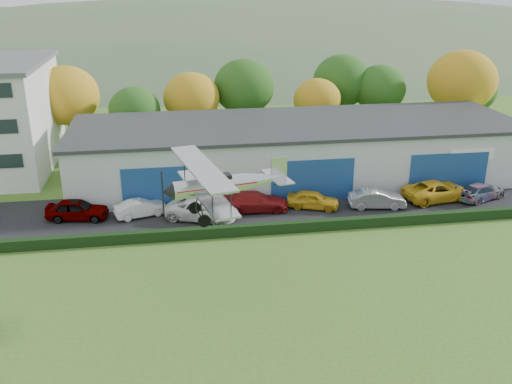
{
  "coord_description": "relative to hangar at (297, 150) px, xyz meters",
  "views": [
    {
      "loc": [
        -6.42,
        -20.68,
        17.72
      ],
      "look_at": [
        -1.43,
        11.28,
        5.25
      ],
      "focal_mm": 39.5,
      "sensor_mm": 36.0,
      "label": 1
    }
  ],
  "objects": [
    {
      "name": "hangar",
      "position": [
        0.0,
        0.0,
        0.0
      ],
      "size": [
        40.6,
        12.6,
        5.3
      ],
      "color": "#B2B7BC",
      "rests_on": "ground"
    },
    {
      "name": "tree_belt",
      "position": [
        -4.15,
        12.64,
        2.95
      ],
      "size": [
        75.7,
        13.22,
        10.12
      ],
      "color": "#3D2614",
      "rests_on": "ground"
    },
    {
      "name": "car_4",
      "position": [
        -0.35,
        -7.63,
        -1.89
      ],
      "size": [
        4.52,
        3.07,
        1.43
      ],
      "primitive_type": "imported",
      "rotation": [
        0.0,
        0.0,
        1.21
      ],
      "color": "gold",
      "rests_on": "apron"
    },
    {
      "name": "car_0",
      "position": [
        -18.89,
        -7.01,
        -1.8
      ],
      "size": [
        4.93,
        2.54,
        1.61
      ],
      "primitive_type": "imported",
      "rotation": [
        0.0,
        0.0,
        1.43
      ],
      "color": "gray",
      "rests_on": "apron"
    },
    {
      "name": "car_1",
      "position": [
        -14.04,
        -7.18,
        -1.94
      ],
      "size": [
        4.31,
        2.53,
        1.34
      ],
      "primitive_type": "imported",
      "rotation": [
        0.0,
        0.0,
        1.86
      ],
      "color": "silver",
      "rests_on": "apron"
    },
    {
      "name": "distant_hills",
      "position": [
        -9.38,
        112.02,
        -15.7
      ],
      "size": [
        430.0,
        196.0,
        56.0
      ],
      "color": "#4C6642",
      "rests_on": "ground"
    },
    {
      "name": "hedge",
      "position": [
        -2.0,
        -11.78,
        -2.26
      ],
      "size": [
        46.0,
        0.6,
        0.8
      ],
      "primitive_type": "cube",
      "color": "black",
      "rests_on": "ground"
    },
    {
      "name": "car_2",
      "position": [
        -9.37,
        -8.47,
        -1.83
      ],
      "size": [
        6.16,
        4.46,
        1.56
      ],
      "primitive_type": "imported",
      "rotation": [
        0.0,
        0.0,
        1.19
      ],
      "color": "silver",
      "rests_on": "apron"
    },
    {
      "name": "car_5",
      "position": [
        4.81,
        -8.34,
        -1.85
      ],
      "size": [
        4.74,
        2.2,
        1.5
      ],
      "primitive_type": "imported",
      "rotation": [
        0.0,
        0.0,
        1.43
      ],
      "color": "silver",
      "rests_on": "apron"
    },
    {
      "name": "apron",
      "position": [
        -2.0,
        -6.98,
        -2.63
      ],
      "size": [
        48.0,
        9.0,
        0.05
      ],
      "primitive_type": "cube",
      "color": "black",
      "rests_on": "ground"
    },
    {
      "name": "car_6",
      "position": [
        10.41,
        -7.53,
        -1.8
      ],
      "size": [
        6.19,
        3.59,
        1.62
      ],
      "primitive_type": "imported",
      "rotation": [
        0.0,
        0.0,
        1.73
      ],
      "color": "gold",
      "rests_on": "apron"
    },
    {
      "name": "biplane",
      "position": [
        -8.81,
        -19.22,
        4.23
      ],
      "size": [
        7.43,
        8.47,
        3.15
      ],
      "rotation": [
        0.0,
        0.0,
        0.21
      ],
      "color": "silver"
    },
    {
      "name": "car_7",
      "position": [
        14.12,
        -7.94,
        -1.93
      ],
      "size": [
        5.06,
        3.51,
        1.36
      ],
      "primitive_type": "imported",
      "rotation": [
        0.0,
        0.0,
        1.95
      ],
      "color": "gray",
      "rests_on": "apron"
    },
    {
      "name": "ground",
      "position": [
        -5.0,
        -27.98,
        -2.66
      ],
      "size": [
        300.0,
        300.0,
        0.0
      ],
      "primitive_type": "plane",
      "color": "#426B21",
      "rests_on": "ground"
    },
    {
      "name": "car_3",
      "position": [
        -5.07,
        -7.44,
        -1.83
      ],
      "size": [
        5.46,
        2.45,
        1.55
      ],
      "primitive_type": "imported",
      "rotation": [
        0.0,
        0.0,
        1.52
      ],
      "color": "maroon",
      "rests_on": "apron"
    }
  ]
}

